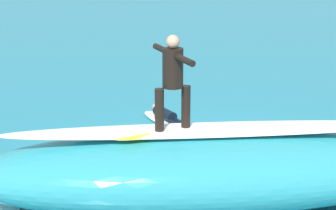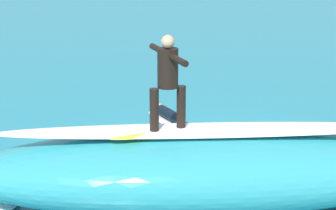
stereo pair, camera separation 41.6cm
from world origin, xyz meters
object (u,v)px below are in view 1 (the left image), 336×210
at_px(surfer_paddling, 167,115).
at_px(surfer_riding, 173,75).
at_px(surfboard_paddling, 165,121).
at_px(surfboard_riding, 173,131).

bearing_deg(surfer_paddling, surfer_riding, 150.64).
bearing_deg(surfboard_paddling, surfer_riding, 151.34).
distance_m(surfboard_paddling, surfer_paddling, 0.21).
xyz_separation_m(surfboard_riding, surfboard_paddling, (0.28, -4.74, -1.37)).
relative_size(surfer_riding, surfboard_paddling, 0.84).
xyz_separation_m(surfboard_riding, surfer_paddling, (0.22, -4.64, -1.20)).
relative_size(surfboard_riding, surfer_paddling, 1.49).
distance_m(surfboard_riding, surfboard_paddling, 4.94).
distance_m(surfer_riding, surfboard_paddling, 5.29).
bearing_deg(surfer_paddling, surfboard_riding, 150.64).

